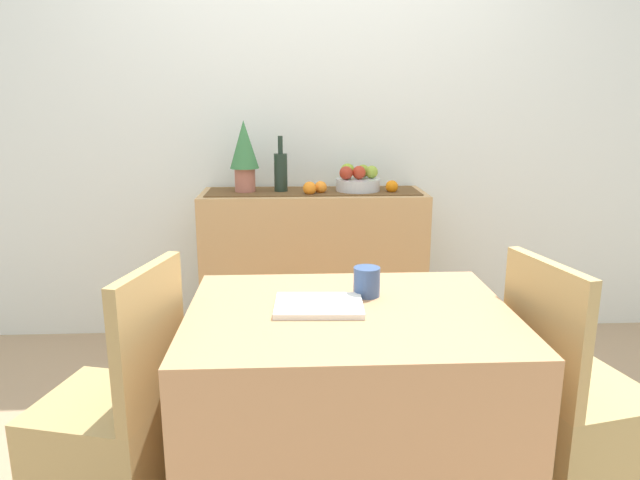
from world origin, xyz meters
TOP-DOWN VIEW (x-y plane):
  - ground_plane at (0.00, 0.00)m, footprint 6.40×6.40m
  - room_wall_rear at (0.00, 1.18)m, footprint 6.40×0.06m
  - sideboard_console at (0.01, 0.92)m, footprint 1.22×0.42m
  - table_runner at (0.01, 0.92)m, footprint 1.15×0.32m
  - fruit_bowl at (0.25, 0.92)m, footprint 0.24×0.24m
  - apple_front at (0.29, 0.98)m, footprint 0.07×0.07m
  - apple_upper at (0.25, 0.90)m, footprint 0.07×0.07m
  - apple_left at (0.18, 0.89)m, footprint 0.07×0.07m
  - apple_right at (0.33, 0.93)m, footprint 0.07×0.07m
  - apple_center at (0.20, 0.97)m, footprint 0.08×0.08m
  - wine_bottle at (-0.17, 0.92)m, footprint 0.07×0.07m
  - potted_plant at (-0.36, 0.92)m, footprint 0.16×0.16m
  - orange_loose_mid at (-0.02, 0.82)m, footprint 0.07×0.07m
  - orange_loose_end at (0.05, 0.86)m, footprint 0.07×0.07m
  - orange_loose_near_bowl at (0.43, 0.87)m, footprint 0.07×0.07m
  - dining_table at (0.07, -0.48)m, footprint 1.03×0.79m
  - open_book at (-0.03, -0.46)m, footprint 0.29×0.22m
  - coffee_cup at (0.14, -0.35)m, footprint 0.09×0.09m
  - chair_near_window at (-0.71, -0.48)m, footprint 0.49×0.49m
  - chair_by_corner at (0.85, -0.48)m, footprint 0.48×0.48m

SIDE VIEW (x-z plane):
  - ground_plane at x=0.00m, z-range -0.02..0.00m
  - chair_near_window at x=-0.71m, z-range -0.18..0.72m
  - chair_by_corner at x=0.85m, z-range -0.18..0.72m
  - dining_table at x=0.07m, z-range 0.00..0.74m
  - sideboard_console at x=0.01m, z-range 0.00..0.90m
  - open_book at x=-0.03m, z-range 0.74..0.76m
  - coffee_cup at x=0.14m, z-range 0.74..0.84m
  - table_runner at x=0.01m, z-range 0.90..0.90m
  - orange_loose_end at x=0.05m, z-range 0.90..0.96m
  - orange_loose_near_bowl at x=0.43m, z-range 0.90..0.96m
  - orange_loose_mid at x=-0.02m, z-range 0.90..0.97m
  - fruit_bowl at x=0.25m, z-range 0.90..0.97m
  - apple_right at x=0.33m, z-range 0.97..1.04m
  - apple_front at x=0.29m, z-range 0.97..1.04m
  - apple_upper at x=0.25m, z-range 0.97..1.04m
  - apple_left at x=0.18m, z-range 0.97..1.04m
  - apple_center at x=0.20m, z-range 0.97..1.05m
  - wine_bottle at x=-0.17m, z-range 0.86..1.16m
  - potted_plant at x=-0.36m, z-range 0.92..1.31m
  - room_wall_rear at x=0.00m, z-range 0.00..2.70m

